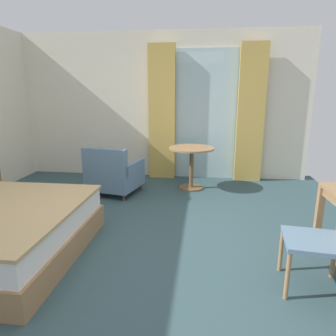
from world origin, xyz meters
name	(u,v)px	position (x,y,z in m)	size (l,w,h in m)	color
ground	(121,253)	(0.00, 0.00, -0.05)	(5.87, 6.43, 0.10)	#334C51
wall_back	(161,106)	(0.00, 2.95, 1.34)	(5.47, 0.12, 2.68)	silver
balcony_glass_door	(206,116)	(0.85, 2.87, 1.18)	(1.16, 0.02, 2.36)	silver
curtain_panel_left	(162,114)	(0.05, 2.77, 1.22)	(0.49, 0.10, 2.44)	tan
curtain_panel_right	(251,114)	(1.65, 2.77, 1.22)	(0.48, 0.10, 2.44)	tan
desk_chair	(329,232)	(1.84, -0.45, 0.51)	(0.53, 0.50, 0.96)	slate
armchair_by_window	(114,175)	(-0.59, 1.71, 0.32)	(0.87, 0.87, 0.79)	slate
round_cafe_table	(192,158)	(0.64, 2.15, 0.53)	(0.75, 0.75, 0.71)	#9E754C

